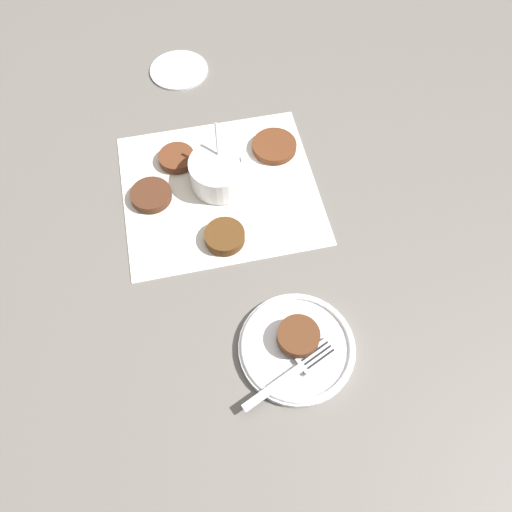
# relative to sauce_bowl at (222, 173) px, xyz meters

# --- Properties ---
(ground_plane) EXTENTS (4.00, 4.00, 0.00)m
(ground_plane) POSITION_rel_sauce_bowl_xyz_m (-0.02, -0.03, -0.03)
(ground_plane) COLOR #605B56
(napkin) EXTENTS (0.37, 0.34, 0.00)m
(napkin) POSITION_rel_sauce_bowl_xyz_m (-0.00, -0.01, -0.03)
(napkin) COLOR silver
(napkin) RESTS_ON ground_plane
(sauce_bowl) EXTENTS (0.12, 0.11, 0.10)m
(sauce_bowl) POSITION_rel_sauce_bowl_xyz_m (0.00, 0.00, 0.00)
(sauce_bowl) COLOR silver
(sauce_bowl) RESTS_ON napkin
(fritter_0) EXTENTS (0.07, 0.07, 0.01)m
(fritter_0) POSITION_rel_sauce_bowl_xyz_m (-0.13, -0.02, -0.02)
(fritter_0) COLOR #472718
(fritter_0) RESTS_ON napkin
(fritter_1) EXTENTS (0.08, 0.08, 0.01)m
(fritter_1) POSITION_rel_sauce_bowl_xyz_m (0.11, 0.06, -0.02)
(fritter_1) COLOR #582E18
(fritter_1) RESTS_ON napkin
(fritter_2) EXTENTS (0.07, 0.07, 0.02)m
(fritter_2) POSITION_rel_sauce_bowl_xyz_m (-0.08, 0.06, -0.02)
(fritter_2) COLOR #592E1A
(fritter_2) RESTS_ON napkin
(fritter_3) EXTENTS (0.07, 0.07, 0.02)m
(fritter_3) POSITION_rel_sauce_bowl_xyz_m (-0.01, -0.13, -0.01)
(fritter_3) COLOR #4E2F15
(fritter_3) RESTS_ON napkin
(serving_plate) EXTENTS (0.18, 0.18, 0.02)m
(serving_plate) POSITION_rel_sauce_bowl_xyz_m (0.08, -0.33, -0.02)
(serving_plate) COLOR silver
(serving_plate) RESTS_ON ground_plane
(fritter_on_plate) EXTENTS (0.06, 0.06, 0.02)m
(fritter_on_plate) POSITION_rel_sauce_bowl_xyz_m (0.08, -0.32, 0.00)
(fritter_on_plate) COLOR #512D19
(fritter_on_plate) RESTS_ON serving_plate
(fork) EXTENTS (0.15, 0.09, 0.00)m
(fork) POSITION_rel_sauce_bowl_xyz_m (0.08, -0.37, -0.01)
(fork) COLOR silver
(fork) RESTS_ON serving_plate
(extra_saucer) EXTENTS (0.12, 0.12, 0.01)m
(extra_saucer) POSITION_rel_sauce_bowl_xyz_m (-0.06, 0.31, -0.02)
(extra_saucer) COLOR silver
(extra_saucer) RESTS_ON ground_plane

